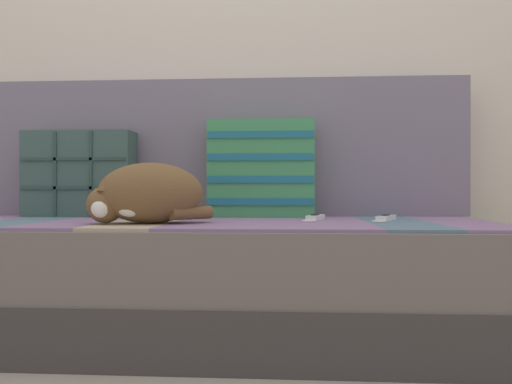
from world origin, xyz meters
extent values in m
plane|color=#A89E8E|center=(0.00, 0.00, 0.00)|extent=(14.00, 14.00, 0.00)
cube|color=beige|center=(0.00, 0.58, 1.25)|extent=(6.00, 0.06, 2.50)
cube|color=#3D3838|center=(0.00, 0.11, 0.09)|extent=(2.06, 0.88, 0.18)
cube|color=#6B605B|center=(0.00, 0.11, 0.28)|extent=(2.01, 0.86, 0.21)
cube|color=slate|center=(-0.64, 0.09, 0.39)|extent=(0.21, 0.78, 0.01)
cube|color=gray|center=(-0.43, 0.09, 0.39)|extent=(0.21, 0.78, 0.01)
cube|color=tan|center=(-0.21, 0.09, 0.39)|extent=(0.21, 0.78, 0.01)
cube|color=gray|center=(0.00, 0.09, 0.39)|extent=(0.21, 0.78, 0.01)
cube|color=gray|center=(0.21, 0.09, 0.39)|extent=(0.21, 0.78, 0.01)
cube|color=gray|center=(0.43, 0.09, 0.39)|extent=(0.21, 0.78, 0.01)
cube|color=slate|center=(0.64, 0.09, 0.39)|extent=(0.21, 0.78, 0.01)
cube|color=gray|center=(0.86, 0.09, 0.39)|extent=(0.21, 0.78, 0.01)
cube|color=slate|center=(0.00, 0.48, 0.68)|extent=(2.01, 0.14, 0.57)
cube|color=#38514C|center=(-0.57, 0.34, 0.57)|extent=(0.44, 0.13, 0.35)
cube|color=#28423D|center=(-0.57, 0.27, 0.51)|extent=(0.42, 0.01, 0.01)
cube|color=#28423D|center=(-0.64, 0.27, 0.57)|extent=(0.01, 0.01, 0.33)
cube|color=#28423D|center=(-0.57, 0.27, 0.62)|extent=(0.42, 0.01, 0.01)
cube|color=#28423D|center=(-0.50, 0.27, 0.57)|extent=(0.01, 0.01, 0.33)
cube|color=#3D8956|center=(0.17, 0.34, 0.59)|extent=(0.42, 0.13, 0.38)
cube|color=#1E667F|center=(0.17, 0.27, 0.46)|extent=(0.41, 0.01, 0.03)
cube|color=#1E667F|center=(0.17, 0.27, 0.54)|extent=(0.41, 0.01, 0.03)
cube|color=#1E667F|center=(0.17, 0.27, 0.63)|extent=(0.41, 0.01, 0.03)
cube|color=#1E667F|center=(0.17, 0.27, 0.71)|extent=(0.41, 0.01, 0.03)
ellipsoid|color=brown|center=(-0.16, -0.08, 0.49)|extent=(0.37, 0.29, 0.19)
sphere|color=brown|center=(-0.29, -0.12, 0.45)|extent=(0.12, 0.12, 0.12)
sphere|color=white|center=(-0.29, -0.15, 0.45)|extent=(0.06, 0.06, 0.06)
ellipsoid|color=white|center=(-0.21, -0.15, 0.46)|extent=(0.10, 0.05, 0.09)
cylinder|color=brown|center=(-0.03, -0.07, 0.43)|extent=(0.13, 0.14, 0.04)
cone|color=brown|center=(-0.29, -0.15, 0.52)|extent=(0.04, 0.04, 0.04)
cone|color=brown|center=(-0.30, -0.09, 0.52)|extent=(0.04, 0.04, 0.04)
cube|color=white|center=(0.37, 0.13, 0.40)|extent=(0.08, 0.14, 0.02)
cube|color=black|center=(0.37, 0.12, 0.41)|extent=(0.03, 0.05, 0.00)
cube|color=black|center=(0.39, 0.19, 0.40)|extent=(0.03, 0.02, 0.02)
torus|color=silver|center=(0.34, 0.05, 0.40)|extent=(0.06, 0.06, 0.01)
cube|color=white|center=(0.62, 0.12, 0.40)|extent=(0.10, 0.15, 0.02)
cube|color=black|center=(0.61, 0.11, 0.41)|extent=(0.04, 0.06, 0.00)
cube|color=black|center=(0.65, 0.19, 0.40)|extent=(0.03, 0.02, 0.02)
torus|color=silver|center=(0.58, 0.03, 0.40)|extent=(0.06, 0.06, 0.01)
camera|label=1|loc=(0.28, -1.64, 0.50)|focal=35.00mm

